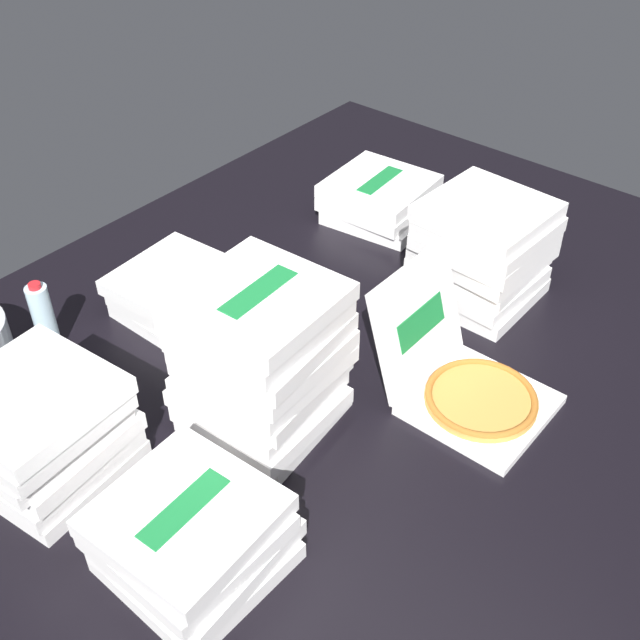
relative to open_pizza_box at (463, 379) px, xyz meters
The scene contains 9 objects.
ground_plane 0.37m from the open_pizza_box, 117.24° to the left, with size 3.20×2.40×0.02m, color black.
open_pizza_box is the anchor object (origin of this frame).
pizza_stack_right_near 0.93m from the open_pizza_box, 104.34° to the left, with size 0.38×0.38×0.15m.
pizza_stack_left_far 0.58m from the open_pizza_box, 138.67° to the left, with size 0.40×0.40×0.45m.
pizza_stack_left_mid 1.01m from the open_pizza_box, 49.51° to the left, with size 0.39×0.41×0.15m.
pizza_stack_left_near 1.13m from the open_pizza_box, 143.36° to the left, with size 0.41×0.40×0.30m.
pizza_stack_center_near 0.52m from the open_pizza_box, 25.94° to the left, with size 0.38×0.38×0.34m.
pizza_stack_right_mid 0.87m from the open_pizza_box, 167.97° to the left, with size 0.39×0.38×0.20m.
water_bottle_2 1.24m from the open_pizza_box, 119.81° to the left, with size 0.07×0.07×0.25m.
Camera 1 is at (-1.31, -1.03, 1.57)m, focal length 43.60 mm.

